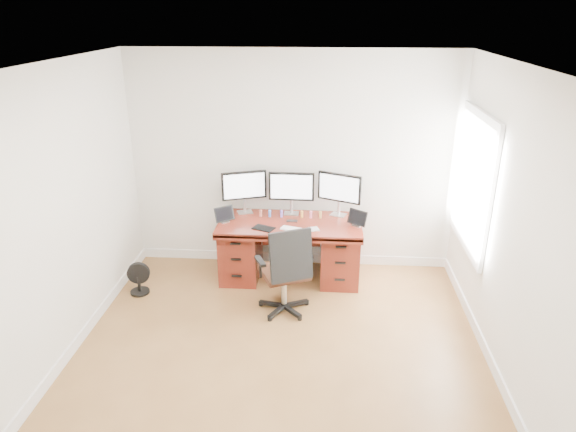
# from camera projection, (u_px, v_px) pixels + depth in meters

# --- Properties ---
(ground) EXTENTS (4.50, 4.50, 0.00)m
(ground) POSITION_uv_depth(u_px,v_px,m) (276.00, 373.00, 4.72)
(ground) COLOR brown
(ground) RESTS_ON ground
(back_wall) EXTENTS (4.00, 0.10, 2.70)m
(back_wall) POSITION_uv_depth(u_px,v_px,m) (293.00, 163.00, 6.28)
(back_wall) COLOR white
(back_wall) RESTS_ON ground
(right_wall) EXTENTS (0.10, 4.50, 2.70)m
(right_wall) POSITION_uv_depth(u_px,v_px,m) (520.00, 241.00, 4.17)
(right_wall) COLOR white
(right_wall) RESTS_ON ground
(desk) EXTENTS (1.70, 0.80, 0.75)m
(desk) POSITION_uv_depth(u_px,v_px,m) (290.00, 247.00, 6.25)
(desk) COLOR #5C1C12
(desk) RESTS_ON ground
(office_chair) EXTENTS (0.73, 0.73, 1.03)m
(office_chair) POSITION_uv_depth(u_px,v_px,m) (286.00, 285.00, 5.54)
(office_chair) COLOR black
(office_chair) RESTS_ON ground
(floor_fan) EXTENTS (0.26, 0.22, 0.38)m
(floor_fan) POSITION_uv_depth(u_px,v_px,m) (138.00, 279.00, 5.97)
(floor_fan) COLOR black
(floor_fan) RESTS_ON ground
(monitor_left) EXTENTS (0.53, 0.22, 0.53)m
(monitor_left) POSITION_uv_depth(u_px,v_px,m) (244.00, 187.00, 6.26)
(monitor_left) COLOR silver
(monitor_left) RESTS_ON desk
(monitor_center) EXTENTS (0.55, 0.14, 0.53)m
(monitor_center) POSITION_uv_depth(u_px,v_px,m) (291.00, 188.00, 6.22)
(monitor_center) COLOR silver
(monitor_center) RESTS_ON desk
(monitor_right) EXTENTS (0.52, 0.25, 0.53)m
(monitor_right) POSITION_uv_depth(u_px,v_px,m) (339.00, 189.00, 6.18)
(monitor_right) COLOR silver
(monitor_right) RESTS_ON desk
(tablet_left) EXTENTS (0.23, 0.20, 0.19)m
(tablet_left) POSITION_uv_depth(u_px,v_px,m) (224.00, 215.00, 6.07)
(tablet_left) COLOR silver
(tablet_left) RESTS_ON desk
(tablet_right) EXTENTS (0.23, 0.19, 0.19)m
(tablet_right) POSITION_uv_depth(u_px,v_px,m) (357.00, 219.00, 5.96)
(tablet_right) COLOR silver
(tablet_right) RESTS_ON desk
(keyboard) EXTENTS (0.27, 0.18, 0.01)m
(keyboard) POSITION_uv_depth(u_px,v_px,m) (292.00, 229.00, 5.89)
(keyboard) COLOR silver
(keyboard) RESTS_ON desk
(trackpad) EXTENTS (0.15, 0.15, 0.01)m
(trackpad) POSITION_uv_depth(u_px,v_px,m) (314.00, 229.00, 5.89)
(trackpad) COLOR #BBBDC2
(trackpad) RESTS_ON desk
(drawing_tablet) EXTENTS (0.28, 0.24, 0.01)m
(drawing_tablet) POSITION_uv_depth(u_px,v_px,m) (264.00, 228.00, 5.92)
(drawing_tablet) COLOR black
(drawing_tablet) RESTS_ON desk
(phone) EXTENTS (0.13, 0.07, 0.01)m
(phone) POSITION_uv_depth(u_px,v_px,m) (292.00, 221.00, 6.12)
(phone) COLOR black
(phone) RESTS_ON desk
(figurine_brown) EXTENTS (0.04, 0.04, 0.09)m
(figurine_brown) POSITION_uv_depth(u_px,v_px,m) (261.00, 213.00, 6.24)
(figurine_brown) COLOR #95473D
(figurine_brown) RESTS_ON desk
(figurine_blue) EXTENTS (0.04, 0.04, 0.09)m
(figurine_blue) POSITION_uv_depth(u_px,v_px,m) (270.00, 213.00, 6.23)
(figurine_blue) COLOR #4575DB
(figurine_blue) RESTS_ON desk
(figurine_purple) EXTENTS (0.04, 0.04, 0.09)m
(figurine_purple) POSITION_uv_depth(u_px,v_px,m) (281.00, 213.00, 6.22)
(figurine_purple) COLOR #7C5CD1
(figurine_purple) RESTS_ON desk
(figurine_orange) EXTENTS (0.04, 0.04, 0.09)m
(figurine_orange) POSITION_uv_depth(u_px,v_px,m) (302.00, 214.00, 6.20)
(figurine_orange) COLOR gold
(figurine_orange) RESTS_ON desk
(figurine_pink) EXTENTS (0.04, 0.04, 0.09)m
(figurine_pink) POSITION_uv_depth(u_px,v_px,m) (311.00, 214.00, 6.20)
(figurine_pink) COLOR pink
(figurine_pink) RESTS_ON desk
(figurine_yellow) EXTENTS (0.04, 0.04, 0.09)m
(figurine_yellow) POSITION_uv_depth(u_px,v_px,m) (320.00, 214.00, 6.19)
(figurine_yellow) COLOR tan
(figurine_yellow) RESTS_ON desk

